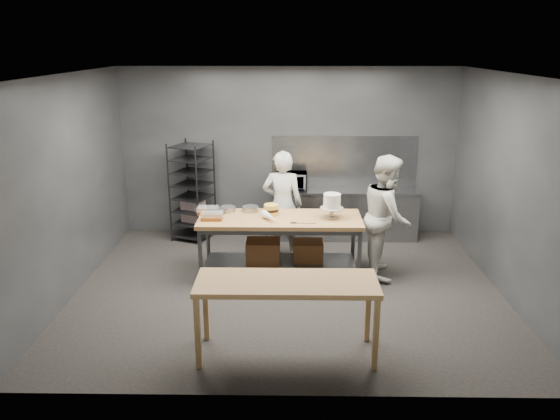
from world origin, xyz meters
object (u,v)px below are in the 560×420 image
(speed_rack, at_px, (192,192))
(chef_right, at_px, (387,216))
(chef_behind, at_px, (282,205))
(layer_cake, at_px, (271,210))
(microwave, at_px, (291,181))
(work_table, at_px, (281,239))
(frosted_cake_stand, at_px, (332,203))
(near_counter, at_px, (287,288))

(speed_rack, height_order, chef_right, chef_right)
(chef_behind, xyz_separation_m, layer_cake, (-0.16, -0.64, 0.11))
(speed_rack, distance_m, chef_right, 3.52)
(chef_behind, distance_m, microwave, 0.96)
(chef_behind, bearing_deg, layer_cake, 80.27)
(microwave, xyz_separation_m, layer_cake, (-0.31, -1.58, -0.05))
(speed_rack, relative_size, chef_right, 0.95)
(work_table, relative_size, chef_right, 1.30)
(work_table, bearing_deg, chef_right, 3.06)
(speed_rack, height_order, chef_behind, chef_behind)
(work_table, relative_size, chef_behind, 1.36)
(layer_cake, bearing_deg, speed_rack, 133.83)
(speed_rack, bearing_deg, work_table, -45.57)
(work_table, height_order, frosted_cake_stand, frosted_cake_stand)
(near_counter, height_order, chef_right, chef_right)
(near_counter, bearing_deg, chef_behind, 91.58)
(work_table, bearing_deg, chef_behind, 89.03)
(layer_cake, bearing_deg, microwave, 79.04)
(speed_rack, relative_size, layer_cake, 7.92)
(microwave, height_order, layer_cake, microwave)
(speed_rack, bearing_deg, near_counter, -66.20)
(near_counter, relative_size, layer_cake, 9.05)
(speed_rack, relative_size, frosted_cake_stand, 4.76)
(near_counter, distance_m, microwave, 3.90)
(microwave, bearing_deg, chef_behind, -98.90)
(microwave, relative_size, layer_cake, 2.45)
(near_counter, distance_m, speed_rack, 4.17)
(near_counter, xyz_separation_m, microwave, (0.07, 3.90, 0.24))
(chef_behind, xyz_separation_m, microwave, (0.15, 0.94, 0.16))
(chef_behind, bearing_deg, frosted_cake_stand, 137.19)
(chef_right, bearing_deg, speed_rack, 71.12)
(chef_right, bearing_deg, frosted_cake_stand, 104.33)
(microwave, distance_m, layer_cake, 1.61)
(microwave, distance_m, frosted_cake_stand, 1.82)
(chef_right, xyz_separation_m, layer_cake, (-1.72, 0.03, 0.08))
(chef_behind, relative_size, chef_right, 0.96)
(chef_right, xyz_separation_m, microwave, (-1.41, 1.62, 0.13))
(near_counter, relative_size, frosted_cake_stand, 5.44)
(chef_behind, xyz_separation_m, chef_right, (1.56, -0.68, 0.03))
(near_counter, bearing_deg, microwave, 89.04)
(near_counter, xyz_separation_m, speed_rack, (-1.68, 3.82, 0.04))
(work_table, relative_size, near_counter, 1.20)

